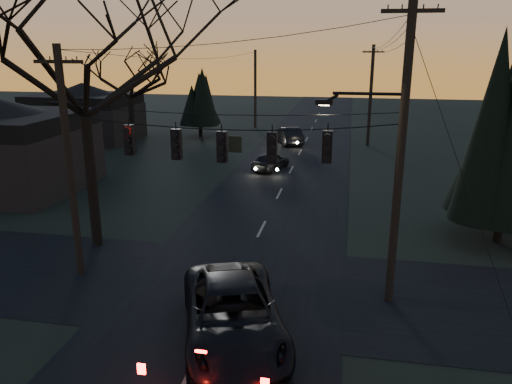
% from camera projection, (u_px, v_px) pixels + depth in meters
% --- Properties ---
extents(main_road, '(8.00, 120.00, 0.02)m').
position_uv_depth(main_road, '(274.00, 204.00, 27.56)').
color(main_road, black).
rests_on(main_road, ground).
extents(cross_road, '(60.00, 7.00, 0.02)m').
position_uv_depth(cross_road, '(233.00, 286.00, 18.14)').
color(cross_road, black).
rests_on(cross_road, ground).
extents(utility_pole_right, '(5.00, 0.30, 10.00)m').
position_uv_depth(utility_pole_right, '(388.00, 300.00, 17.16)').
color(utility_pole_right, black).
rests_on(utility_pole_right, ground).
extents(utility_pole_left, '(1.80, 0.30, 8.50)m').
position_uv_depth(utility_pole_left, '(81.00, 273.00, 19.20)').
color(utility_pole_left, black).
rests_on(utility_pole_left, ground).
extents(utility_pole_far_r, '(1.80, 0.30, 8.50)m').
position_uv_depth(utility_pole_far_r, '(367.00, 146.00, 43.55)').
color(utility_pole_far_r, black).
rests_on(utility_pole_far_r, ground).
extents(utility_pole_far_l, '(0.30, 0.30, 8.00)m').
position_uv_depth(utility_pole_far_l, '(255.00, 128.00, 53.13)').
color(utility_pole_far_l, black).
rests_on(utility_pole_far_l, ground).
extents(span_signal_assembly, '(11.50, 0.44, 1.60)m').
position_uv_depth(span_signal_assembly, '(224.00, 145.00, 16.70)').
color(span_signal_assembly, black).
rests_on(span_signal_assembly, ground).
extents(bare_tree_left, '(10.27, 10.27, 11.26)m').
position_uv_depth(bare_tree_left, '(80.00, 60.00, 19.75)').
color(bare_tree_left, black).
rests_on(bare_tree_left, ground).
extents(bare_tree_dist, '(7.49, 7.49, 8.92)m').
position_uv_depth(bare_tree_dist, '(129.00, 75.00, 38.91)').
color(bare_tree_dist, black).
rests_on(bare_tree_dist, ground).
extents(evergreen_dist, '(3.30, 3.30, 6.17)m').
position_uv_depth(evergreen_dist, '(200.00, 98.00, 47.06)').
color(evergreen_dist, black).
rests_on(evergreen_dist, ground).
extents(house_left_far, '(9.00, 7.00, 5.20)m').
position_uv_depth(house_left_far, '(84.00, 112.00, 45.46)').
color(house_left_far, black).
rests_on(house_left_far, ground).
extents(suv_near, '(4.63, 6.68, 1.69)m').
position_uv_depth(suv_near, '(233.00, 315.00, 14.62)').
color(suv_near, black).
rests_on(suv_near, ground).
extents(sedan_oncoming_a, '(2.53, 3.96, 1.25)m').
position_uv_depth(sedan_oncoming_a, '(271.00, 161.00, 34.94)').
color(sedan_oncoming_a, black).
rests_on(sedan_oncoming_a, ground).
extents(sedan_oncoming_b, '(3.20, 4.82, 1.50)m').
position_uv_depth(sedan_oncoming_b, '(289.00, 135.00, 44.14)').
color(sedan_oncoming_b, black).
rests_on(sedan_oncoming_b, ground).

